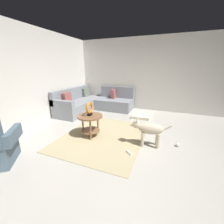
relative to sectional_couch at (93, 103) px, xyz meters
The scene contains 11 objects.
ground_plane 2.85m from the sectional_couch, 134.68° to the right, with size 6.00×6.00×0.10m, color #B7B2A8.
wall_back 2.44m from the sectional_couch, 155.09° to the left, with size 6.00×0.12×2.70m, color silver.
wall_right 2.47m from the sectional_couch, 64.81° to the right, with size 0.12×6.00×2.70m, color silver.
area_rug 2.28m from the sectional_couch, 144.49° to the right, with size 2.30×1.90×0.01m, color tan.
sectional_couch is the anchor object (origin of this frame).
side_table 2.20m from the sectional_couch, 152.67° to the right, with size 0.60×0.60×0.54m.
torus_sculpture 2.24m from the sectional_couch, 152.67° to the right, with size 0.28×0.08×0.33m.
dog_bed_mat 1.95m from the sectional_couch, 90.36° to the right, with size 0.80×0.60×0.09m, color beige.
dog 3.05m from the sectional_couch, 128.41° to the right, with size 0.31×0.84×0.63m.
dog_toy_ball 3.46m from the sectional_couch, 119.56° to the right, with size 0.08×0.08×0.08m, color silver.
dog_toy_rope 3.16m from the sectional_couch, 138.18° to the right, with size 0.05×0.05×0.15m, color silver.
Camera 1 is at (-2.70, -0.65, 1.64)m, focal length 22.52 mm.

